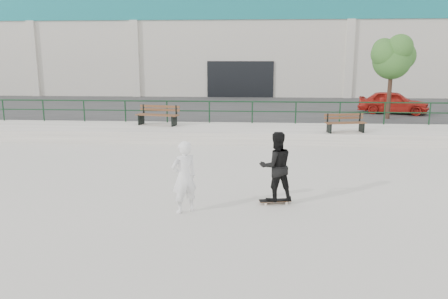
# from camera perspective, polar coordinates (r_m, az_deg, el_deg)

# --- Properties ---
(ground) EXTENTS (120.00, 120.00, 0.00)m
(ground) POSITION_cam_1_polar(r_m,az_deg,el_deg) (10.08, -2.51, -8.54)
(ground) COLOR silver
(ground) RESTS_ON ground
(ledge) EXTENTS (30.00, 3.00, 0.50)m
(ledge) POSITION_cam_1_polar(r_m,az_deg,el_deg) (19.19, 0.67, 2.18)
(ledge) COLOR #B8B2A8
(ledge) RESTS_ON ground
(parking_strip) EXTENTS (60.00, 14.00, 0.50)m
(parking_strip) POSITION_cam_1_polar(r_m,az_deg,el_deg) (27.59, 1.70, 5.21)
(parking_strip) COLOR #303030
(parking_strip) RESTS_ON ground
(railing) EXTENTS (28.00, 0.06, 1.03)m
(railing) POSITION_cam_1_polar(r_m,az_deg,el_deg) (20.33, 0.89, 5.57)
(railing) COLOR #14381E
(railing) RESTS_ON ledge
(commercial_building) EXTENTS (44.20, 16.33, 8.00)m
(commercial_building) POSITION_cam_1_polar(r_m,az_deg,el_deg) (41.39, 2.54, 13.49)
(commercial_building) COLOR beige
(commercial_building) RESTS_ON ground
(bench_left) EXTENTS (2.02, 0.95, 0.89)m
(bench_left) POSITION_cam_1_polar(r_m,az_deg,el_deg) (20.00, -8.62, 4.45)
(bench_left) COLOR brown
(bench_left) RESTS_ON ledge
(bench_right) EXTENTS (1.72, 0.78, 0.76)m
(bench_right) POSITION_cam_1_polar(r_m,az_deg,el_deg) (18.52, 15.54, 3.34)
(bench_right) COLOR brown
(bench_right) RESTS_ON ledge
(tree) EXTENTS (2.30, 2.04, 4.08)m
(tree) POSITION_cam_1_polar(r_m,az_deg,el_deg) (23.13, 21.18, 11.31)
(tree) COLOR #4C3526
(tree) RESTS_ON parking_strip
(red_car) EXTENTS (3.89, 2.49, 1.23)m
(red_car) POSITION_cam_1_polar(r_m,az_deg,el_deg) (25.45, 21.21, 5.78)
(red_car) COLOR #AF1D15
(red_car) RESTS_ON parking_strip
(skateboard) EXTENTS (0.80, 0.35, 0.09)m
(skateboard) POSITION_cam_1_polar(r_m,az_deg,el_deg) (10.87, 6.70, -6.66)
(skateboard) COLOR black
(skateboard) RESTS_ON ground
(standing_skater) EXTENTS (0.97, 0.85, 1.70)m
(standing_skater) POSITION_cam_1_polar(r_m,az_deg,el_deg) (10.62, 6.81, -2.20)
(standing_skater) COLOR black
(standing_skater) RESTS_ON skateboard
(seated_skater) EXTENTS (0.74, 0.68, 1.69)m
(seated_skater) POSITION_cam_1_polar(r_m,az_deg,el_deg) (10.04, -5.23, -3.60)
(seated_skater) COLOR white
(seated_skater) RESTS_ON ground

